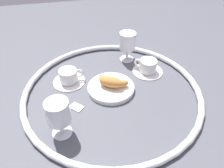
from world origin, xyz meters
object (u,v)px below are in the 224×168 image
at_px(croissant_large, 112,82).
at_px(juice_glass_left, 58,114).
at_px(juice_glass_right, 127,42).
at_px(sugar_packet, 76,107).
at_px(pastry_plate, 112,88).
at_px(coffee_cup_far, 69,77).
at_px(coffee_cup_near, 148,67).

height_order(croissant_large, juice_glass_left, juice_glass_left).
xyz_separation_m(juice_glass_right, sugar_packet, (-0.27, -0.28, -0.09)).
relative_size(pastry_plate, coffee_cup_far, 1.41).
height_order(coffee_cup_far, sugar_packet, coffee_cup_far).
xyz_separation_m(coffee_cup_near, coffee_cup_far, (-0.35, -0.00, 0.00)).
xyz_separation_m(croissant_large, juice_glass_right, (0.12, 0.20, 0.05)).
bearing_deg(coffee_cup_near, juice_glass_right, 118.17).
relative_size(coffee_cup_far, juice_glass_right, 0.97).
xyz_separation_m(coffee_cup_far, juice_glass_left, (-0.04, -0.27, 0.07)).
bearing_deg(juice_glass_right, juice_glass_left, -130.29).
height_order(coffee_cup_far, juice_glass_left, juice_glass_left).
relative_size(coffee_cup_near, juice_glass_left, 0.97).
height_order(pastry_plate, sugar_packet, pastry_plate).
height_order(coffee_cup_near, juice_glass_right, juice_glass_right).
bearing_deg(juice_glass_right, sugar_packet, -134.07).
relative_size(juice_glass_left, juice_glass_right, 1.00).
bearing_deg(coffee_cup_far, pastry_plate, -27.67).
bearing_deg(coffee_cup_near, pastry_plate, -154.30).
bearing_deg(juice_glass_left, coffee_cup_near, 34.31).
distance_m(coffee_cup_near, sugar_packet, 0.37).
bearing_deg(pastry_plate, croissant_large, 59.23).
distance_m(juice_glass_right, sugar_packet, 0.40).
relative_size(coffee_cup_near, juice_glass_right, 0.97).
bearing_deg(coffee_cup_near, croissant_large, -154.80).
xyz_separation_m(juice_glass_left, juice_glass_right, (0.33, 0.39, -0.00)).
distance_m(croissant_large, coffee_cup_far, 0.19).
relative_size(croissant_large, coffee_cup_near, 0.89).
bearing_deg(croissant_large, juice_glass_right, 60.30).
bearing_deg(sugar_packet, croissant_large, 70.39).
xyz_separation_m(coffee_cup_near, juice_glass_left, (-0.39, -0.27, 0.07)).
relative_size(pastry_plate, croissant_large, 1.59).
relative_size(coffee_cup_far, juice_glass_left, 0.97).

